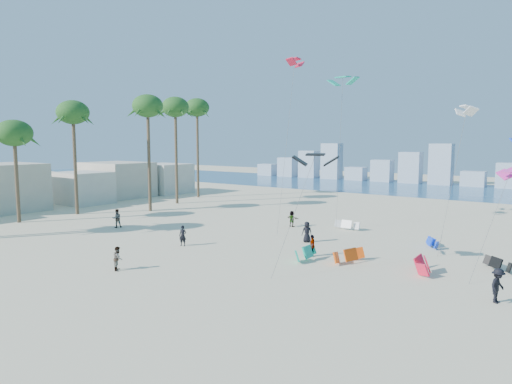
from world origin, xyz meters
The scene contains 10 objects.
ground centered at (0.00, 0.00, 0.00)m, with size 220.00×220.00×0.00m, color beige.
ocean centered at (0.00, 72.00, 0.01)m, with size 220.00×220.00×0.00m, color navy.
kitesurfer_near centered at (-1.54, 11.74, 0.87)m, with size 0.63×0.42×1.74m, color black.
kitesurfer_mid centered at (0.12, 4.00, 0.82)m, with size 0.79×0.62×1.64m, color gray.
kitesurfers_far centered at (6.75, 17.25, 0.90)m, with size 36.11×16.42×1.92m.
grounded_kites centered at (13.18, 18.09, 0.45)m, with size 17.18×14.54×0.97m.
flying_kites centered at (15.08, 23.75, 11.40)m, with size 28.42×22.52×17.30m.
palm_row centered at (-22.03, 16.20, 11.98)m, with size 9.24×44.80×15.50m.
beachfront_buildings centered at (-33.69, 20.82, 2.67)m, with size 11.50×43.00×6.00m.
distant_skyline centered at (-1.19, 82.00, 3.09)m, with size 85.00×3.00×8.40m.
Camera 1 is at (25.55, -14.53, 8.73)m, focal length 31.55 mm.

